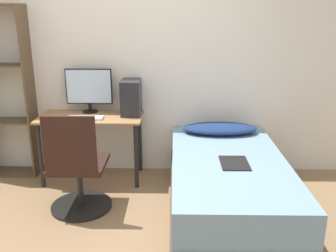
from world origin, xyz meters
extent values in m
plane|color=#846647|center=(0.00, 0.00, 0.00)|extent=(14.00, 14.00, 0.00)
cube|color=silver|center=(0.00, 1.54, 1.25)|extent=(8.00, 0.05, 2.50)
cube|color=#997047|center=(-0.38, 1.25, 0.71)|extent=(1.10, 0.54, 0.02)
cylinder|color=black|center=(-0.88, 1.03, 0.35)|extent=(0.04, 0.04, 0.70)
cylinder|color=black|center=(0.12, 1.03, 0.35)|extent=(0.04, 0.04, 0.70)
cylinder|color=black|center=(-0.88, 1.47, 0.35)|extent=(0.04, 0.04, 0.70)
cylinder|color=black|center=(0.12, 1.47, 0.35)|extent=(0.04, 0.04, 0.70)
cube|color=brown|center=(-1.06, 1.37, 0.94)|extent=(0.02, 0.29, 1.87)
cube|color=brown|center=(-1.41, 1.37, 0.01)|extent=(0.69, 0.29, 0.02)
cube|color=brown|center=(-1.41, 1.37, 0.63)|extent=(0.69, 0.29, 0.02)
cylinder|color=black|center=(-0.37, 0.59, 0.01)|extent=(0.57, 0.57, 0.03)
cylinder|color=black|center=(-0.37, 0.59, 0.23)|extent=(0.05, 0.05, 0.39)
cube|color=black|center=(-0.37, 0.59, 0.44)|extent=(0.50, 0.50, 0.04)
cube|color=black|center=(-0.37, 0.36, 0.72)|extent=(0.45, 0.04, 0.51)
cube|color=#4C3D2D|center=(1.00, 0.53, 0.12)|extent=(1.04, 1.97, 0.24)
cube|color=#708EA8|center=(1.00, 0.53, 0.39)|extent=(1.01, 1.93, 0.29)
ellipsoid|color=navy|center=(1.00, 1.26, 0.59)|extent=(0.79, 0.36, 0.11)
cube|color=black|center=(1.04, 0.42, 0.54)|extent=(0.24, 0.32, 0.01)
cylinder|color=black|center=(-0.42, 1.42, 0.73)|extent=(0.17, 0.17, 0.01)
cylinder|color=black|center=(-0.42, 1.42, 0.78)|extent=(0.04, 0.04, 0.09)
cube|color=black|center=(-0.42, 1.42, 1.01)|extent=(0.51, 0.01, 0.39)
cube|color=#B2D1EF|center=(-0.42, 1.41, 1.01)|extent=(0.48, 0.01, 0.36)
cube|color=silver|center=(-0.43, 1.14, 0.73)|extent=(0.39, 0.14, 0.02)
cube|color=#232328|center=(0.05, 1.34, 0.91)|extent=(0.20, 0.32, 0.37)
camera|label=1|loc=(0.51, -2.59, 1.81)|focal=40.00mm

